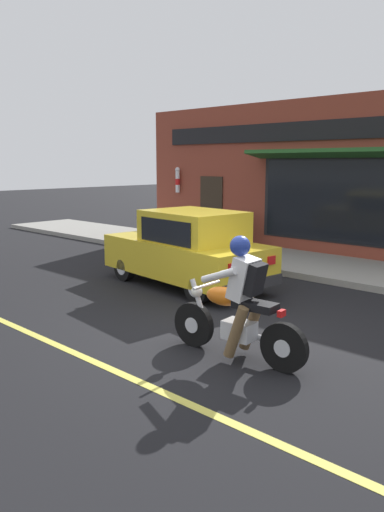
% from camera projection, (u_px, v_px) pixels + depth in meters
% --- Properties ---
extents(ground_plane, '(80.00, 80.00, 0.00)m').
position_uv_depth(ground_plane, '(218.00, 337.00, 7.31)').
color(ground_plane, black).
extents(sidewalk_curb, '(2.60, 22.00, 0.14)m').
position_uv_depth(sidewalk_curb, '(261.00, 257.00, 13.15)').
color(sidewalk_curb, gray).
rests_on(sidewalk_curb, ground).
extents(lane_stripe, '(0.12, 19.80, 0.01)m').
position_uv_depth(lane_stripe, '(3.00, 321.00, 8.03)').
color(lane_stripe, '#D1C64C').
rests_on(lane_stripe, ground).
extents(storefront_building, '(1.25, 11.31, 4.20)m').
position_uv_depth(storefront_building, '(305.00, 178.00, 13.66)').
color(storefront_building, brown).
rests_on(storefront_building, ground).
extents(motorcycle_with_rider, '(0.59, 2.02, 1.62)m').
position_uv_depth(motorcycle_with_rider, '(238.00, 308.00, 6.39)').
color(motorcycle_with_rider, black).
rests_on(motorcycle_with_rider, ground).
extents(car_hatchback, '(2.03, 3.93, 1.57)m').
position_uv_depth(car_hatchback, '(188.00, 249.00, 10.22)').
color(car_hatchback, black).
rests_on(car_hatchback, ground).
extents(trash_bin, '(0.56, 0.56, 0.98)m').
position_uv_depth(trash_bin, '(240.00, 229.00, 14.36)').
color(trash_bin, '#23512D').
rests_on(trash_bin, sidewalk_curb).
extents(traffic_cone, '(0.36, 0.36, 0.60)m').
position_uv_depth(traffic_cone, '(164.00, 226.00, 16.70)').
color(traffic_cone, black).
rests_on(traffic_cone, sidewalk_curb).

